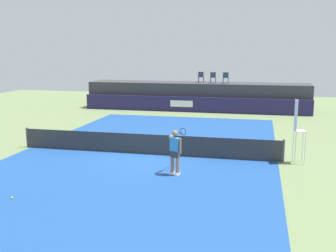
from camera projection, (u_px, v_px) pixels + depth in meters
ground_plane at (161, 140)px, 21.83m from camera, size 48.00×48.00×0.00m
court_inner at (146, 154)px, 18.95m from camera, size 12.00×22.00×0.00m
sponsor_wall at (193, 105)px, 31.77m from camera, size 18.00×0.22×1.20m
spectator_platform at (197, 96)px, 33.41m from camera, size 18.00×2.80×2.20m
spectator_chair_far_left at (201, 77)px, 33.10m from camera, size 0.46×0.46×0.89m
spectator_chair_left at (213, 77)px, 32.53m from camera, size 0.47×0.47×0.89m
spectator_chair_center at (226, 77)px, 32.32m from camera, size 0.45×0.45×0.89m
umpire_chair at (298, 127)px, 17.16m from camera, size 0.51×0.51×2.76m
tennis_net at (146, 144)px, 18.86m from camera, size 12.40×0.02×0.95m
net_post_near at (27, 137)px, 20.23m from camera, size 0.10×0.10×1.00m
net_post_far at (283, 151)px, 17.49m from camera, size 0.10×0.10×1.00m
tennis_player at (175, 151)px, 15.64m from camera, size 0.55×1.25×1.77m
tennis_ball at (12, 198)px, 13.20m from camera, size 0.07×0.07×0.07m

